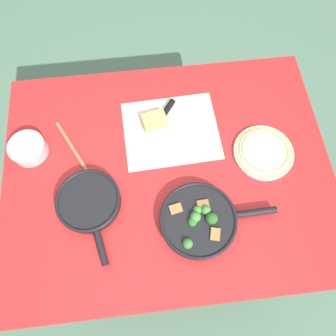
# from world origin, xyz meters

# --- Properties ---
(ground_plane) EXTENTS (14.00, 14.00, 0.00)m
(ground_plane) POSITION_xyz_m (0.00, 0.00, 0.00)
(ground_plane) COLOR #51755B
(dining_table_red) EXTENTS (1.22, 0.94, 0.77)m
(dining_table_red) POSITION_xyz_m (0.00, 0.00, 0.69)
(dining_table_red) COLOR red
(dining_table_red) RESTS_ON ground_plane
(skillet_broccoli) EXTENTS (0.41, 0.26, 0.07)m
(skillet_broccoli) POSITION_xyz_m (0.08, -0.20, 0.80)
(skillet_broccoli) COLOR black
(skillet_broccoli) RESTS_ON dining_table_red
(skillet_eggs) EXTENTS (0.23, 0.34, 0.04)m
(skillet_eggs) POSITION_xyz_m (-0.29, -0.10, 0.79)
(skillet_eggs) COLOR black
(skillet_eggs) RESTS_ON dining_table_red
(wooden_spoon) EXTENTS (0.21, 0.36, 0.02)m
(wooden_spoon) POSITION_xyz_m (-0.30, 0.03, 0.78)
(wooden_spoon) COLOR #996B42
(wooden_spoon) RESTS_ON dining_table_red
(parchment_sheet) EXTENTS (0.38, 0.31, 0.00)m
(parchment_sheet) POSITION_xyz_m (0.03, 0.16, 0.77)
(parchment_sheet) COLOR beige
(parchment_sheet) RESTS_ON dining_table_red
(grater_knife) EXTENTS (0.16, 0.21, 0.02)m
(grater_knife) POSITION_xyz_m (0.00, 0.22, 0.78)
(grater_knife) COLOR silver
(grater_knife) RESTS_ON dining_table_red
(cheese_block) EXTENTS (0.10, 0.08, 0.04)m
(cheese_block) POSITION_xyz_m (-0.03, 0.20, 0.79)
(cheese_block) COLOR #E0C15B
(cheese_block) RESTS_ON dining_table_red
(dinner_plate_stack) EXTENTS (0.23, 0.23, 0.03)m
(dinner_plate_stack) POSITION_xyz_m (0.37, 0.03, 0.78)
(dinner_plate_stack) COLOR white
(dinner_plate_stack) RESTS_ON dining_table_red
(prep_bowl_steel) EXTENTS (0.13, 0.13, 0.05)m
(prep_bowl_steel) POSITION_xyz_m (-0.51, 0.13, 0.80)
(prep_bowl_steel) COLOR #B7B7BC
(prep_bowl_steel) RESTS_ON dining_table_red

